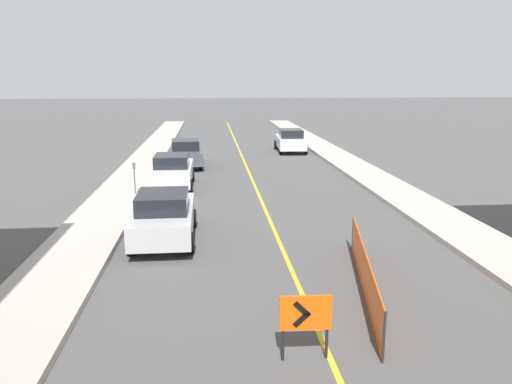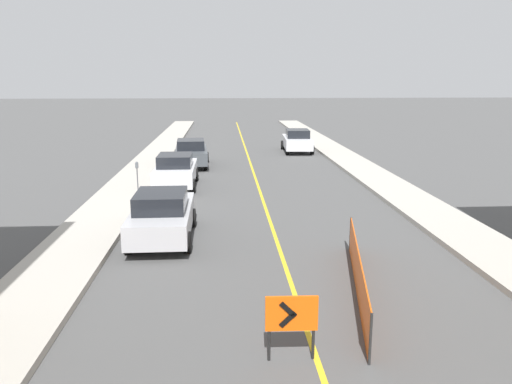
# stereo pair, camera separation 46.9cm
# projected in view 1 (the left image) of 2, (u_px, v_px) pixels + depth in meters

# --- Properties ---
(lane_stripe) EXTENTS (0.12, 74.17, 0.01)m
(lane_stripe) POSITION_uv_depth(u_px,v_px,m) (257.00, 191.00, 22.86)
(lane_stripe) COLOR gold
(lane_stripe) RESTS_ON ground_plane
(sidewalk_left) EXTENTS (2.20, 74.17, 0.18)m
(sidewalk_left) POSITION_uv_depth(u_px,v_px,m) (121.00, 192.00, 22.29)
(sidewalk_left) COLOR #ADA89E
(sidewalk_left) RESTS_ON ground_plane
(sidewalk_right) EXTENTS (2.20, 74.17, 0.18)m
(sidewalk_right) POSITION_uv_depth(u_px,v_px,m) (386.00, 186.00, 23.40)
(sidewalk_right) COLOR #ADA89E
(sidewalk_right) RESTS_ON ground_plane
(arrow_barricade_primary) EXTENTS (0.95, 0.10, 1.24)m
(arrow_barricade_primary) POSITION_uv_depth(u_px,v_px,m) (305.00, 316.00, 8.96)
(arrow_barricade_primary) COLOR #EF560C
(arrow_barricade_primary) RESTS_ON ground_plane
(safety_mesh_fence) EXTENTS (1.25, 6.18, 1.00)m
(safety_mesh_fence) POSITION_uv_depth(u_px,v_px,m) (365.00, 272.00, 11.94)
(safety_mesh_fence) COLOR #EF560C
(safety_mesh_fence) RESTS_ON ground_plane
(parked_car_curb_near) EXTENTS (1.93, 4.31, 1.59)m
(parked_car_curb_near) POSITION_uv_depth(u_px,v_px,m) (164.00, 216.00, 15.69)
(parked_car_curb_near) COLOR #B7B7BC
(parked_car_curb_near) RESTS_ON ground_plane
(parked_car_curb_mid) EXTENTS (1.93, 4.30, 1.59)m
(parked_car_curb_mid) POSITION_uv_depth(u_px,v_px,m) (172.00, 171.00, 23.39)
(parked_car_curb_mid) COLOR silver
(parked_car_curb_mid) RESTS_ON ground_plane
(parked_car_curb_far) EXTENTS (2.05, 4.40, 1.59)m
(parked_car_curb_far) POSITION_uv_depth(u_px,v_px,m) (186.00, 153.00, 29.01)
(parked_car_curb_far) COLOR #474C51
(parked_car_curb_far) RESTS_ON ground_plane
(parked_car_opposite_side) EXTENTS (2.02, 4.39, 1.59)m
(parked_car_opposite_side) POSITION_uv_depth(u_px,v_px,m) (291.00, 140.00, 34.98)
(parked_car_opposite_side) COLOR silver
(parked_car_opposite_side) RESTS_ON ground_plane
(parking_meter_far_curb) EXTENTS (0.12, 0.11, 1.39)m
(parking_meter_far_curb) POSITION_uv_depth(u_px,v_px,m) (134.00, 172.00, 21.28)
(parking_meter_far_curb) COLOR #4C4C51
(parking_meter_far_curb) RESTS_ON sidewalk_left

